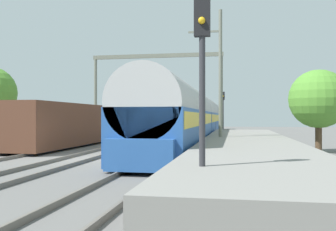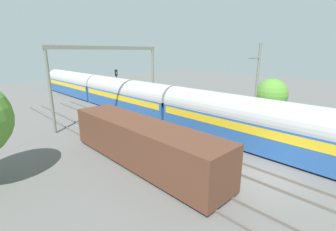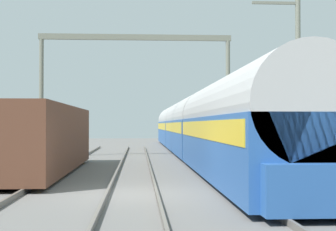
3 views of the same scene
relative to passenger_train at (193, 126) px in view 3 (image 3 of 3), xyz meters
The scene contains 9 objects.
ground 20.27m from the passenger_train, 101.36° to the right, with size 120.00×120.00×0.00m, color #62615F.
track_west 20.26m from the passenger_train, 101.36° to the right, with size 1.52×60.00×0.16m.
track_east 19.86m from the passenger_train, 90.00° to the right, with size 1.52×60.00×0.16m.
passenger_train is the anchor object (origin of this frame).
freight_car 15.41m from the passenger_train, 121.06° to the right, with size 2.80×13.00×2.70m.
person_crossing 2.35m from the passenger_train, 54.49° to the right, with size 0.44×0.31×1.73m.
railway_signal_far 5.88m from the passenger_train, 70.62° to the left, with size 0.36×0.30×4.79m.
catenary_gantry 6.03m from the passenger_train, 145.86° to the right, with size 12.35×0.28×7.86m.
catenary_pole_east_mid 16.08m from the passenger_train, 81.51° to the right, with size 1.90×0.20×8.00m.
Camera 3 is at (0.19, -15.07, 2.08)m, focal length 53.64 mm.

